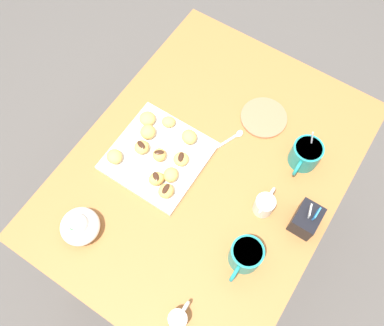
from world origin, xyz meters
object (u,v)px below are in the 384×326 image
Objects in this scene: ice_cream_bowl at (80,226)px; chocolate_sauce_pitcher at (178,319)px; beignet_0 at (189,137)px; beignet_10 at (156,179)px; sugar_caddy at (306,219)px; beignet_1 at (115,157)px; pastry_plate_square at (158,156)px; beignet_8 at (166,191)px; coffee_mug_teal_right at (245,255)px; beignet_6 at (169,122)px; beignet_5 at (159,155)px; beignet_7 at (171,175)px; coffee_mug_teal_left at (306,154)px; beignet_2 at (142,147)px; beignet_4 at (181,159)px; cream_pitcher_white at (265,204)px; saucer_coral_left at (264,118)px; beignet_3 at (147,119)px; dining_table at (207,182)px; beignet_9 at (148,132)px.

ice_cream_bowl reaches higher than chocolate_sauce_pitcher.
ice_cream_bowl is 2.22× the size of beignet_0.
sugar_caddy is at bearing 106.76° from beignet_10.
beignet_10 is at bearing 93.41° from beignet_1.
pastry_plate_square is at bearing -27.50° from beignet_0.
beignet_8 is at bearing 12.55° from beignet_0.
coffee_mug_teal_right is 2.86× the size of beignet_6.
sugar_caddy is 0.67m from ice_cream_bowl.
beignet_5 is 0.89× the size of beignet_7.
beignet_8 reaches higher than beignet_5.
ice_cream_bowl is at bearing -33.23° from beignet_8.
coffee_mug_teal_right is (0.38, 0.00, 0.01)m from coffee_mug_teal_left.
coffee_mug_teal_left is 2.79× the size of beignet_2.
beignet_1 is 0.21m from beignet_4.
coffee_mug_teal_left reaches higher than beignet_0.
chocolate_sauce_pitcher is at bearing -5.47° from cream_pitcher_white.
saucer_coral_left is (-0.28, -0.15, -0.03)m from cream_pitcher_white.
coffee_mug_teal_right is 1.28× the size of cream_pitcher_white.
beignet_8 is at bearing 48.11° from beignet_3.
beignet_7 is at bearing 55.13° from beignet_3.
saucer_coral_left is at bearing -111.39° from coffee_mug_teal_left.
cream_pitcher_white is at bearing 108.63° from beignet_10.
beignet_7 is (-0.05, 0.19, 0.00)m from beignet_1.
ice_cream_bowl reaches higher than pastry_plate_square.
beignet_8 is at bearing -16.44° from saucer_coral_left.
beignet_6 is at bearing -96.02° from sugar_caddy.
dining_table is at bearing -128.27° from coffee_mug_teal_right.
coffee_mug_teal_right is 2.45× the size of beignet_3.
chocolate_sauce_pitcher is at bearing 40.80° from beignet_5.
beignet_4 is at bearing 107.24° from pastry_plate_square.
coffee_mug_teal_right reaches higher than saucer_coral_left.
cream_pitcher_white is 0.32m from saucer_coral_left.
beignet_2 is at bearing -60.46° from coffee_mug_teal_left.
dining_table is at bearing -157.87° from chocolate_sauce_pitcher.
beignet_4 is at bearing -67.21° from dining_table.
beignet_1 is at bearing -95.53° from coffee_mug_teal_right.
beignet_2 is at bearing -122.00° from beignet_10.
ice_cream_bowl is 1.28× the size of chocolate_sauce_pitcher.
sugar_caddy reaches higher than beignet_3.
beignet_10 is (0.06, 0.10, 0.00)m from beignet_2.
beignet_6 is (-0.03, 0.07, -0.00)m from beignet_3.
beignet_2 is 0.06m from beignet_9.
coffee_mug_teal_right is (0.13, 0.40, 0.05)m from pastry_plate_square.
coffee_mug_teal_left is at bearing 119.54° from beignet_2.
pastry_plate_square is 0.12m from beignet_6.
beignet_0 is at bearing 178.66° from beignet_10.
beignet_1 reaches higher than beignet_4.
cream_pitcher_white is at bearing 83.26° from dining_table.
coffee_mug_teal_left is at bearing 106.72° from beignet_6.
cream_pitcher_white is 0.89× the size of ice_cream_bowl.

